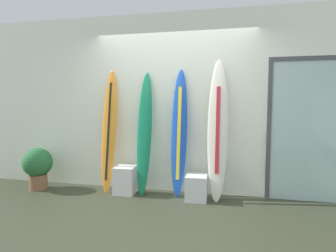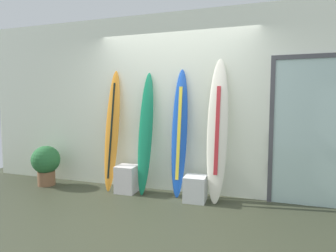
{
  "view_description": "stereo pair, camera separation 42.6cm",
  "coord_description": "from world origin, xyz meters",
  "px_view_note": "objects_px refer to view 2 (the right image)",
  "views": [
    {
      "loc": [
        0.91,
        -3.19,
        1.45
      ],
      "look_at": [
        -0.03,
        0.95,
        1.07
      ],
      "focal_mm": 30.56,
      "sensor_mm": 36.0,
      "label": 1
    },
    {
      "loc": [
        1.32,
        -3.08,
        1.45
      ],
      "look_at": [
        -0.03,
        0.95,
        1.07
      ],
      "focal_mm": 30.56,
      "sensor_mm": 36.0,
      "label": 2
    }
  ],
  "objects_px": {
    "surfboard_emerald": "(145,134)",
    "surfboard_ivory": "(217,131)",
    "surfboard_cobalt": "(179,133)",
    "potted_plant": "(46,162)",
    "display_block_center": "(195,189)",
    "glass_door": "(316,129)",
    "surfboard_sunset": "(112,130)",
    "display_block_left": "(127,179)"
  },
  "relations": [
    {
      "from": "surfboard_emerald",
      "to": "display_block_left",
      "type": "relative_size",
      "value": 4.46
    },
    {
      "from": "surfboard_sunset",
      "to": "surfboard_emerald",
      "type": "relative_size",
      "value": 1.03
    },
    {
      "from": "surfboard_sunset",
      "to": "glass_door",
      "type": "xyz_separation_m",
      "value": [
        2.99,
        0.19,
        0.1
      ]
    },
    {
      "from": "surfboard_cobalt",
      "to": "potted_plant",
      "type": "relative_size",
      "value": 2.84
    },
    {
      "from": "surfboard_ivory",
      "to": "glass_door",
      "type": "relative_size",
      "value": 1.0
    },
    {
      "from": "display_block_left",
      "to": "glass_door",
      "type": "distance_m",
      "value": 2.84
    },
    {
      "from": "potted_plant",
      "to": "surfboard_sunset",
      "type": "bearing_deg",
      "value": 8.34
    },
    {
      "from": "surfboard_cobalt",
      "to": "surfboard_ivory",
      "type": "xyz_separation_m",
      "value": [
        0.57,
        -0.04,
        0.05
      ]
    },
    {
      "from": "surfboard_sunset",
      "to": "display_block_left",
      "type": "relative_size",
      "value": 4.58
    },
    {
      "from": "display_block_left",
      "to": "glass_door",
      "type": "height_order",
      "value": "glass_door"
    },
    {
      "from": "surfboard_sunset",
      "to": "potted_plant",
      "type": "distance_m",
      "value": 1.34
    },
    {
      "from": "surfboard_cobalt",
      "to": "glass_door",
      "type": "distance_m",
      "value": 1.88
    },
    {
      "from": "display_block_center",
      "to": "surfboard_ivory",
      "type": "bearing_deg",
      "value": 22.51
    },
    {
      "from": "surfboard_sunset",
      "to": "display_block_center",
      "type": "height_order",
      "value": "surfboard_sunset"
    },
    {
      "from": "surfboard_ivory",
      "to": "potted_plant",
      "type": "distance_m",
      "value": 2.96
    },
    {
      "from": "surfboard_emerald",
      "to": "display_block_center",
      "type": "xyz_separation_m",
      "value": [
        0.83,
        -0.12,
        -0.74
      ]
    },
    {
      "from": "surfboard_emerald",
      "to": "display_block_left",
      "type": "bearing_deg",
      "value": -166.38
    },
    {
      "from": "surfboard_ivory",
      "to": "display_block_left",
      "type": "bearing_deg",
      "value": -177.34
    },
    {
      "from": "glass_door",
      "to": "potted_plant",
      "type": "relative_size",
      "value": 3.04
    },
    {
      "from": "surfboard_sunset",
      "to": "potted_plant",
      "type": "bearing_deg",
      "value": -171.66
    },
    {
      "from": "surfboard_ivory",
      "to": "potted_plant",
      "type": "bearing_deg",
      "value": -176.83
    },
    {
      "from": "surfboard_emerald",
      "to": "glass_door",
      "type": "bearing_deg",
      "value": 4.74
    },
    {
      "from": "surfboard_sunset",
      "to": "glass_door",
      "type": "distance_m",
      "value": 3.0
    },
    {
      "from": "surfboard_sunset",
      "to": "potted_plant",
      "type": "relative_size",
      "value": 2.86
    },
    {
      "from": "display_block_center",
      "to": "potted_plant",
      "type": "xyz_separation_m",
      "value": [
        -2.6,
        -0.04,
        0.21
      ]
    },
    {
      "from": "surfboard_emerald",
      "to": "display_block_left",
      "type": "height_order",
      "value": "surfboard_emerald"
    },
    {
      "from": "potted_plant",
      "to": "glass_door",
      "type": "bearing_deg",
      "value": 4.99
    },
    {
      "from": "surfboard_ivory",
      "to": "glass_door",
      "type": "distance_m",
      "value": 1.31
    },
    {
      "from": "potted_plant",
      "to": "display_block_center",
      "type": "bearing_deg",
      "value": 0.9
    },
    {
      "from": "surfboard_cobalt",
      "to": "display_block_left",
      "type": "bearing_deg",
      "value": -172.47
    },
    {
      "from": "surfboard_emerald",
      "to": "surfboard_ivory",
      "type": "xyz_separation_m",
      "value": [
        1.11,
        -0.01,
        0.08
      ]
    },
    {
      "from": "surfboard_cobalt",
      "to": "display_block_center",
      "type": "height_order",
      "value": "surfboard_cobalt"
    },
    {
      "from": "surfboard_ivory",
      "to": "display_block_center",
      "type": "height_order",
      "value": "surfboard_ivory"
    },
    {
      "from": "surfboard_sunset",
      "to": "surfboard_emerald",
      "type": "bearing_deg",
      "value": -0.86
    },
    {
      "from": "surfboard_emerald",
      "to": "potted_plant",
      "type": "xyz_separation_m",
      "value": [
        -1.78,
        -0.17,
        -0.54
      ]
    },
    {
      "from": "surfboard_emerald",
      "to": "glass_door",
      "type": "relative_size",
      "value": 0.92
    },
    {
      "from": "surfboard_emerald",
      "to": "surfboard_ivory",
      "type": "bearing_deg",
      "value": -0.29
    },
    {
      "from": "surfboard_sunset",
      "to": "display_block_center",
      "type": "distance_m",
      "value": 1.62
    },
    {
      "from": "display_block_left",
      "to": "display_block_center",
      "type": "relative_size",
      "value": 1.16
    },
    {
      "from": "surfboard_ivory",
      "to": "display_block_left",
      "type": "distance_m",
      "value": 1.62
    },
    {
      "from": "surfboard_emerald",
      "to": "surfboard_cobalt",
      "type": "distance_m",
      "value": 0.54
    },
    {
      "from": "surfboard_emerald",
      "to": "surfboard_cobalt",
      "type": "bearing_deg",
      "value": 4.13
    }
  ]
}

